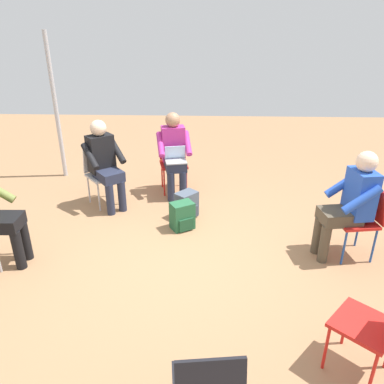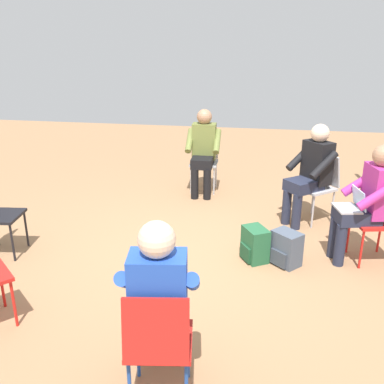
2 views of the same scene
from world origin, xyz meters
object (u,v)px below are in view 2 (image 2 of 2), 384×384
(chair_west, at_px, (205,158))
(person_with_laptop, at_px, (368,198))
(chair_north, at_px, (382,216))
(person_in_olive, at_px, (203,148))
(backpack_by_empty_chair, at_px, (255,246))
(chair_northwest, at_px, (319,183))
(backpack_near_laptop_user, at_px, (286,250))
(chair_east, at_px, (158,341))
(person_in_black, at_px, (311,169))
(person_in_blue, at_px, (160,296))

(chair_west, bearing_deg, person_with_laptop, 133.16)
(chair_north, distance_m, person_in_olive, 2.73)
(person_with_laptop, height_order, backpack_by_empty_chair, person_with_laptop)
(chair_west, distance_m, chair_northwest, 1.82)
(backpack_by_empty_chair, bearing_deg, chair_west, -158.20)
(person_in_olive, relative_size, backpack_by_empty_chair, 3.44)
(person_with_laptop, xyz_separation_m, backpack_near_laptop_user, (0.22, -0.77, -0.53))
(backpack_by_empty_chair, bearing_deg, chair_north, 99.96)
(chair_west, relative_size, chair_north, 1.00)
(chair_northwest, bearing_deg, backpack_near_laptop_user, 121.57)
(chair_east, bearing_deg, backpack_near_laptop_user, 58.43)
(backpack_near_laptop_user, bearing_deg, chair_east, -22.92)
(person_with_laptop, relative_size, person_in_black, 1.00)
(person_in_blue, bearing_deg, backpack_by_empty_chair, 64.98)
(chair_west, bearing_deg, chair_east, 92.76)
(chair_north, height_order, person_in_olive, person_in_olive)
(chair_west, xyz_separation_m, backpack_by_empty_chair, (2.12, 0.85, -0.34))
(person_in_black, bearing_deg, person_in_olive, 19.86)
(chair_northwest, xyz_separation_m, person_in_olive, (-0.74, -1.58, 0.20))
(backpack_near_laptop_user, bearing_deg, person_with_laptop, 106.18)
(backpack_near_laptop_user, xyz_separation_m, backpack_by_empty_chair, (-0.04, -0.32, 0.00))
(chair_west, distance_m, person_in_black, 1.78)
(chair_northwest, bearing_deg, chair_north, 167.42)
(chair_east, distance_m, person_in_black, 3.33)
(chair_west, height_order, chair_northwest, same)
(person_in_black, relative_size, person_in_olive, 1.00)
(person_in_olive, height_order, backpack_near_laptop_user, person_in_olive)
(person_in_black, relative_size, backpack_near_laptop_user, 3.44)
(chair_north, distance_m, person_in_black, 1.12)
(chair_northwest, distance_m, person_in_black, 0.26)
(chair_northwest, relative_size, person_in_blue, 0.69)
(chair_west, bearing_deg, person_in_black, 143.43)
(person_in_black, distance_m, backpack_near_laptop_user, 1.30)
(chair_east, bearing_deg, person_in_olive, 86.03)
(backpack_near_laptop_user, bearing_deg, chair_west, -151.66)
(person_with_laptop, relative_size, backpack_near_laptop_user, 3.44)
(chair_west, xyz_separation_m, person_in_olive, (0.17, 0.01, 0.20))
(chair_west, bearing_deg, person_in_olive, 90.00)
(chair_east, relative_size, person_with_laptop, 0.69)
(chair_northwest, xyz_separation_m, backpack_near_laptop_user, (1.26, -0.42, -0.34))
(person_with_laptop, distance_m, backpack_by_empty_chair, 1.23)
(chair_west, relative_size, person_in_black, 0.69)
(person_in_blue, height_order, backpack_near_laptop_user, person_in_blue)
(person_with_laptop, bearing_deg, backpack_by_empty_chair, 87.45)
(chair_east, xyz_separation_m, person_in_blue, (-0.16, -0.03, 0.20))
(person_with_laptop, xyz_separation_m, person_in_olive, (-1.77, -1.93, 0.00))
(chair_northwest, bearing_deg, backpack_by_empty_chair, 108.86)
(person_in_black, bearing_deg, person_with_laptop, 167.35)
(person_with_laptop, height_order, person_in_blue, same)
(chair_west, relative_size, chair_northwest, 1.00)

